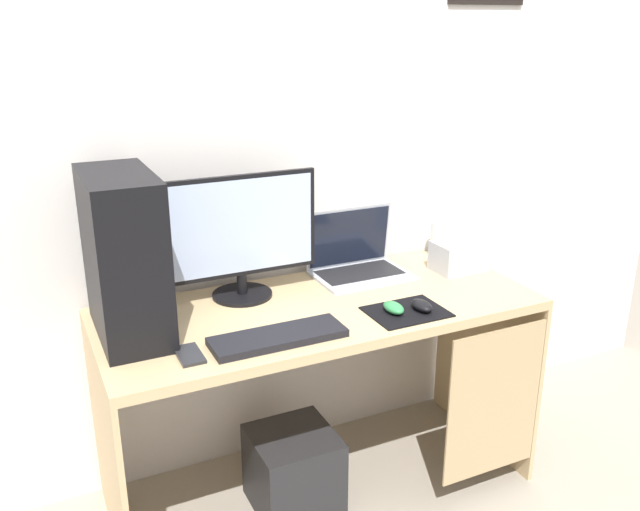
# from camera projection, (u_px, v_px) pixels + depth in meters

# --- Properties ---
(ground_plane) EXTENTS (8.00, 8.00, 0.00)m
(ground_plane) POSITION_uv_depth(u_px,v_px,m) (320.00, 486.00, 2.57)
(ground_plane) COLOR #9E9384
(wall_back) EXTENTS (4.00, 0.05, 2.60)m
(wall_back) POSITION_uv_depth(u_px,v_px,m) (278.00, 132.00, 2.45)
(wall_back) COLOR silver
(wall_back) RESTS_ON ground_plane
(desk) EXTENTS (1.52, 0.64, 0.76)m
(desk) POSITION_uv_depth(u_px,v_px,m) (326.00, 344.00, 2.37)
(desk) COLOR tan
(desk) RESTS_ON ground_plane
(pc_tower) EXTENTS (0.20, 0.41, 0.51)m
(pc_tower) POSITION_uv_depth(u_px,v_px,m) (124.00, 256.00, 2.03)
(pc_tower) COLOR black
(pc_tower) RESTS_ON desk
(monitor) EXTENTS (0.55, 0.21, 0.44)m
(monitor) POSITION_uv_depth(u_px,v_px,m) (241.00, 236.00, 2.31)
(monitor) COLOR black
(monitor) RESTS_ON desk
(laptop) EXTENTS (0.35, 0.25, 0.25)m
(laptop) POSITION_uv_depth(u_px,v_px,m) (357.00, 261.00, 2.59)
(laptop) COLOR #B7BCC6
(laptop) RESTS_ON desk
(speaker) EXTENTS (0.08, 0.08, 0.15)m
(speaker) POSITION_uv_depth(u_px,v_px,m) (440.00, 240.00, 2.76)
(speaker) COLOR white
(speaker) RESTS_ON desk
(projector) EXTENTS (0.20, 0.14, 0.12)m
(projector) POSITION_uv_depth(u_px,v_px,m) (459.00, 256.00, 2.62)
(projector) COLOR #B7BCC6
(projector) RESTS_ON desk
(keyboard) EXTENTS (0.42, 0.14, 0.02)m
(keyboard) POSITION_uv_depth(u_px,v_px,m) (278.00, 337.00, 2.06)
(keyboard) COLOR black
(keyboard) RESTS_ON desk
(mousepad) EXTENTS (0.26, 0.20, 0.00)m
(mousepad) POSITION_uv_depth(u_px,v_px,m) (406.00, 312.00, 2.26)
(mousepad) COLOR black
(mousepad) RESTS_ON desk
(mouse_left) EXTENTS (0.06, 0.10, 0.03)m
(mouse_left) POSITION_uv_depth(u_px,v_px,m) (394.00, 308.00, 2.24)
(mouse_left) COLOR #338C4C
(mouse_left) RESTS_ON mousepad
(mouse_right) EXTENTS (0.06, 0.10, 0.03)m
(mouse_right) POSITION_uv_depth(u_px,v_px,m) (422.00, 305.00, 2.26)
(mouse_right) COLOR black
(mouse_right) RESTS_ON mousepad
(cell_phone) EXTENTS (0.07, 0.13, 0.01)m
(cell_phone) POSITION_uv_depth(u_px,v_px,m) (189.00, 355.00, 1.96)
(cell_phone) COLOR #232326
(cell_phone) RESTS_ON desk
(subwoofer) EXTENTS (0.29, 0.29, 0.29)m
(subwoofer) POSITION_uv_depth(u_px,v_px,m) (293.00, 470.00, 2.43)
(subwoofer) COLOR #232326
(subwoofer) RESTS_ON ground_plane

